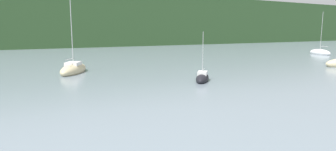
% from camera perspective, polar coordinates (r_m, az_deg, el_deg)
% --- Properties ---
extents(sailboat_far_2, '(5.22, 6.78, 9.50)m').
position_cam_1_polar(sailboat_far_2, '(37.36, -18.03, 1.14)').
color(sailboat_far_2, '#CCBC8E').
rests_on(sailboat_far_2, ground_plane).
extents(sailboat_mid_3, '(3.66, 3.89, 5.33)m').
position_cam_1_polar(sailboat_mid_3, '(30.10, 6.76, -0.50)').
color(sailboat_mid_3, black).
rests_on(sailboat_mid_3, ground_plane).
extents(sailboat_far_7, '(3.78, 6.34, 9.51)m').
position_cam_1_polar(sailboat_far_7, '(71.42, 27.63, 3.99)').
color(sailboat_far_7, white).
rests_on(sailboat_far_7, ground_plane).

